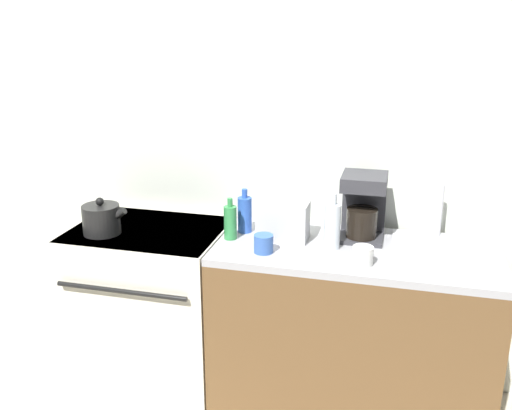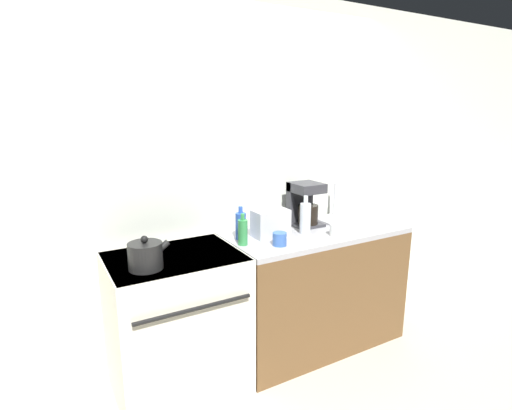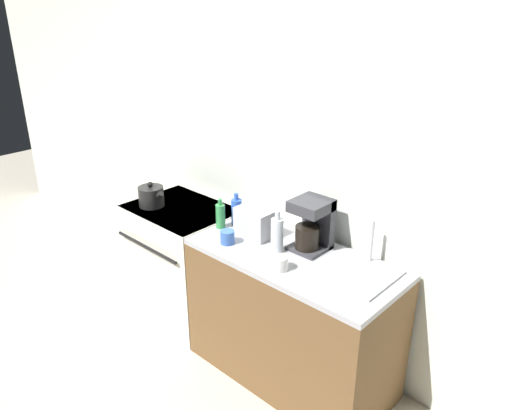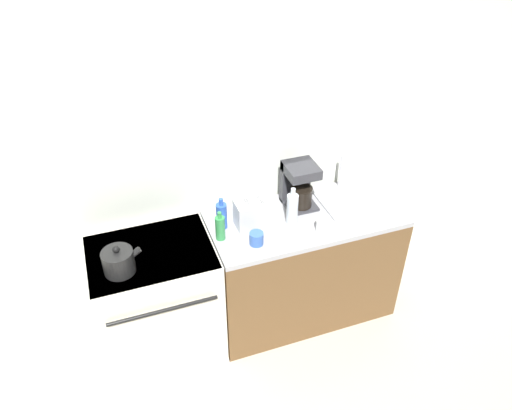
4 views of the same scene
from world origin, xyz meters
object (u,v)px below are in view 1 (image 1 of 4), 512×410
(toaster, at_px, (283,220))
(cup_white, at_px, (363,256))
(kettle, at_px, (102,219))
(bottle_clear, at_px, (332,225))
(bottle_green, at_px, (230,222))
(cup_blue, at_px, (264,244))
(coffee_maker, at_px, (363,205))
(stove, at_px, (152,305))
(bottle_blue, at_px, (245,214))

(toaster, xyz_separation_m, cup_white, (0.41, -0.22, -0.05))
(kettle, bearing_deg, bottle_clear, 4.82)
(bottle_green, bearing_deg, cup_blue, -32.75)
(toaster, xyz_separation_m, coffee_maker, (0.38, 0.12, 0.07))
(kettle, bearing_deg, stove, 30.27)
(bottle_clear, relative_size, bottle_blue, 1.19)
(kettle, xyz_separation_m, toaster, (0.91, 0.16, 0.02))
(kettle, height_order, cup_white, kettle)
(kettle, distance_m, bottle_blue, 0.73)
(kettle, relative_size, bottle_green, 1.13)
(bottle_green, xyz_separation_m, cup_white, (0.67, -0.15, -0.05))
(coffee_maker, relative_size, cup_white, 3.48)
(toaster, bearing_deg, stove, -176.13)
(bottle_clear, bearing_deg, bottle_blue, 166.83)
(coffee_maker, distance_m, bottle_green, 0.67)
(coffee_maker, bearing_deg, bottle_clear, -124.22)
(toaster, distance_m, cup_white, 0.47)
(cup_blue, bearing_deg, kettle, 177.60)
(toaster, bearing_deg, cup_white, -28.14)
(toaster, relative_size, coffee_maker, 0.75)
(toaster, bearing_deg, bottle_clear, -14.28)
(bottle_clear, bearing_deg, toaster, 165.72)
(toaster, relative_size, cup_blue, 2.71)
(stove, height_order, cup_white, cup_white)
(coffee_maker, xyz_separation_m, bottle_clear, (-0.13, -0.19, -0.06))
(bottle_clear, xyz_separation_m, bottle_blue, (-0.46, 0.11, -0.02))
(stove, xyz_separation_m, bottle_green, (0.46, -0.02, 0.53))
(coffee_maker, bearing_deg, cup_blue, -143.24)
(coffee_maker, height_order, bottle_blue, coffee_maker)
(coffee_maker, xyz_separation_m, bottle_blue, (-0.59, -0.08, -0.07))
(coffee_maker, distance_m, bottle_blue, 0.60)
(bottle_green, bearing_deg, bottle_clear, 0.41)
(stove, xyz_separation_m, cup_white, (1.13, -0.17, 0.49))
(coffee_maker, relative_size, bottle_clear, 1.20)
(kettle, height_order, bottle_green, bottle_green)
(bottle_blue, relative_size, cup_white, 2.42)
(bottle_clear, height_order, bottle_blue, bottle_clear)
(bottle_blue, bearing_deg, bottle_clear, -13.17)
(kettle, xyz_separation_m, cup_blue, (0.86, -0.04, -0.03))
(kettle, height_order, bottle_clear, bottle_clear)
(cup_white, bearing_deg, bottle_green, 167.12)
(bottle_blue, distance_m, cup_white, 0.68)
(bottle_blue, bearing_deg, cup_white, -23.01)
(bottle_clear, distance_m, bottle_blue, 0.48)
(bottle_clear, xyz_separation_m, bottle_green, (-0.51, -0.00, -0.03))
(bottle_green, distance_m, bottle_blue, 0.12)
(stove, relative_size, bottle_green, 4.33)
(stove, xyz_separation_m, coffee_maker, (1.10, 0.17, 0.61))
(toaster, relative_size, bottle_green, 1.18)
(kettle, bearing_deg, bottle_blue, 16.41)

